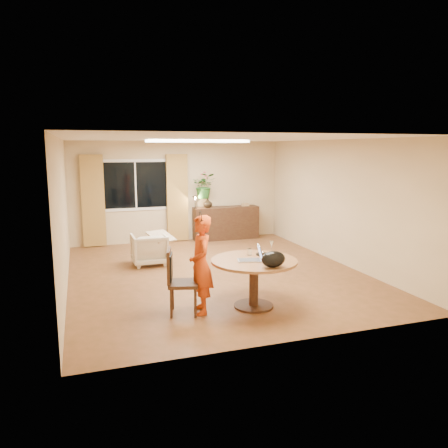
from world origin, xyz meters
name	(u,v)px	position (x,y,z in m)	size (l,w,h in m)	color
floor	(215,273)	(0.00, 0.00, 0.00)	(6.50, 6.50, 0.00)	brown
ceiling	(215,138)	(0.00, 0.00, 2.60)	(6.50, 6.50, 0.00)	white
wall_back	(178,192)	(0.00, 3.25, 1.30)	(5.50, 5.50, 0.00)	tan
wall_left	(63,214)	(-2.75, 0.00, 1.30)	(6.50, 6.50, 0.00)	tan
wall_right	(339,202)	(2.75, 0.00, 1.30)	(6.50, 6.50, 0.00)	tan
window	(136,185)	(-1.10, 3.23, 1.50)	(1.70, 0.03, 1.30)	white
curtain_left	(93,201)	(-2.15, 3.15, 1.15)	(0.55, 0.08, 2.25)	olive
curtain_right	(177,198)	(-0.05, 3.15, 1.15)	(0.55, 0.08, 2.25)	olive
ceiling_panel	(198,141)	(0.00, 1.20, 2.57)	(2.20, 0.35, 0.05)	white
dining_table	(254,270)	(0.01, -1.95, 0.59)	(1.32, 1.32, 0.75)	brown
dining_chair	(183,282)	(-1.08, -1.88, 0.49)	(0.47, 0.43, 0.98)	black
child	(201,265)	(-0.82, -1.91, 0.73)	(0.35, 0.53, 1.47)	red
laptop	(249,253)	(-0.08, -1.99, 0.87)	(0.37, 0.25, 0.25)	#B7B7BC
tumbler	(249,252)	(0.05, -1.66, 0.80)	(0.07, 0.07, 0.11)	white
wine_glass	(271,247)	(0.41, -1.71, 0.86)	(0.08, 0.08, 0.22)	white
pot_lid	(263,254)	(0.26, -1.71, 0.77)	(0.21, 0.21, 0.04)	white
handbag	(273,259)	(0.10, -2.44, 0.87)	(0.36, 0.21, 0.24)	black
armchair	(149,249)	(-1.13, 1.06, 0.33)	(0.70, 0.72, 0.66)	beige
throw	(161,233)	(-0.88, 1.03, 0.67)	(0.45, 0.55, 0.03)	beige
sideboard	(226,223)	(1.23, 3.01, 0.44)	(1.75, 0.43, 0.88)	black
vase	(208,203)	(0.73, 3.01, 1.00)	(0.24, 0.24, 0.25)	black
bouquet	(204,186)	(0.64, 3.01, 1.45)	(0.59, 0.51, 0.66)	#2B6E29
book_stack	(245,205)	(1.78, 3.01, 0.91)	(0.19, 0.14, 0.08)	#956F4C
desk_lamp	(195,202)	(0.37, 2.96, 1.05)	(0.14, 0.14, 0.34)	black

